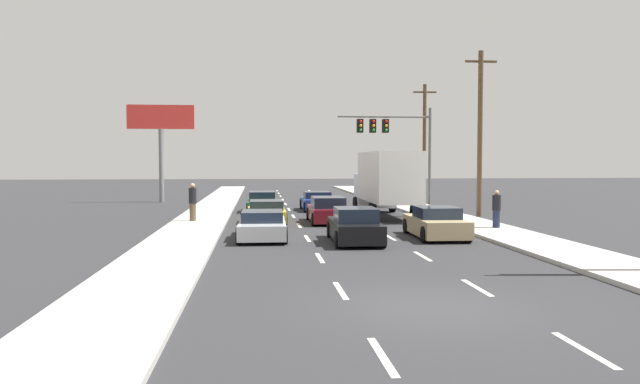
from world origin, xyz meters
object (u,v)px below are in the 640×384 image
(car_blue, at_px, (317,202))
(utility_pole_mid, at_px, (480,132))
(car_green, at_px, (262,202))
(traffic_signal_mast, at_px, (388,133))
(car_maroon, at_px, (328,211))
(car_black, at_px, (355,227))
(roadside_billboard, at_px, (161,131))
(car_silver, at_px, (262,226))
(car_tan, at_px, (436,224))
(pedestrian_near_corner, at_px, (496,209))
(utility_pole_far, at_px, (424,141))
(box_truck, at_px, (386,180))
(car_yellow, at_px, (266,212))
(pedestrian_mid_block, at_px, (193,202))

(car_blue, relative_size, utility_pole_mid, 0.44)
(car_green, xyz_separation_m, traffic_signal_mast, (8.90, 4.56, 4.55))
(utility_pole_mid, bearing_deg, car_maroon, -163.74)
(car_black, relative_size, roadside_billboard, 0.59)
(car_silver, xyz_separation_m, car_tan, (7.05, -0.40, 0.05))
(car_green, height_order, car_silver, car_green)
(car_black, height_order, car_tan, car_black)
(car_silver, distance_m, car_black, 3.84)
(car_silver, relative_size, roadside_billboard, 0.62)
(pedestrian_near_corner, bearing_deg, roadside_billboard, 130.57)
(car_maroon, xyz_separation_m, traffic_signal_mast, (5.63, 11.69, 4.53))
(car_silver, bearing_deg, utility_pole_far, 59.55)
(car_blue, xyz_separation_m, box_truck, (3.33, -5.23, 1.53))
(car_yellow, relative_size, car_silver, 0.90)
(car_maroon, xyz_separation_m, utility_pole_mid, (8.90, 2.60, 4.17))
(utility_pole_mid, relative_size, roadside_billboard, 1.26)
(car_maroon, xyz_separation_m, car_black, (0.19, -7.62, -0.00))
(car_tan, xyz_separation_m, utility_pole_far, (5.51, 21.76, 4.05))
(car_black, height_order, utility_pole_mid, utility_pole_mid)
(car_maroon, relative_size, car_black, 1.02)
(car_green, distance_m, roadside_billboard, 13.10)
(car_green, relative_size, box_truck, 0.52)
(utility_pole_mid, bearing_deg, utility_pole_far, 88.58)
(utility_pole_mid, height_order, roadside_billboard, utility_pole_mid)
(car_tan, distance_m, utility_pole_mid, 11.28)
(car_yellow, distance_m, traffic_signal_mast, 15.01)
(car_blue, height_order, box_truck, box_truck)
(car_silver, bearing_deg, car_yellow, 87.87)
(car_yellow, distance_m, utility_pole_mid, 12.92)
(utility_pole_far, bearing_deg, car_blue, -140.61)
(car_silver, height_order, car_maroon, car_maroon)
(box_truck, bearing_deg, utility_pole_far, 65.84)
(traffic_signal_mast, distance_m, roadside_billboard, 17.19)
(pedestrian_mid_block, bearing_deg, box_truck, 13.31)
(utility_pole_mid, bearing_deg, pedestrian_mid_block, -171.29)
(car_green, height_order, box_truck, box_truck)
(car_silver, distance_m, utility_pole_far, 25.12)
(car_green, relative_size, utility_pole_mid, 0.47)
(car_yellow, bearing_deg, car_blue, 66.09)
(traffic_signal_mast, height_order, utility_pole_far, utility_pole_far)
(pedestrian_near_corner, bearing_deg, car_green, 132.34)
(box_truck, height_order, car_tan, box_truck)
(car_blue, bearing_deg, box_truck, -57.50)
(pedestrian_near_corner, bearing_deg, car_black, -154.56)
(pedestrian_mid_block, bearing_deg, utility_pole_far, 43.31)
(car_tan, xyz_separation_m, pedestrian_near_corner, (3.44, 2.19, 0.40))
(car_green, bearing_deg, car_yellow, -88.54)
(car_yellow, bearing_deg, traffic_signal_mast, 52.34)
(car_maroon, bearing_deg, utility_pole_far, 58.86)
(utility_pole_mid, bearing_deg, box_truck, 179.57)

